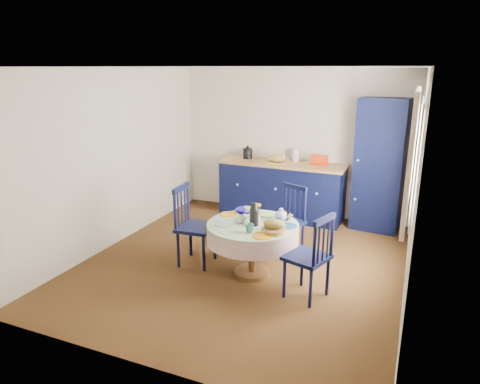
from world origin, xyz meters
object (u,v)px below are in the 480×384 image
(dining_table, at_px, (254,233))
(mug_d, at_px, (247,210))
(kitchen_counter, at_px, (281,189))
(cobalt_bowl, at_px, (245,211))
(pantry_cabinet, at_px, (380,165))
(mug_b, at_px, (250,228))
(mug_a, at_px, (240,219))
(chair_left, at_px, (193,225))
(mug_c, at_px, (286,216))
(chair_far, at_px, (288,220))
(chair_right, at_px, (310,256))

(dining_table, bearing_deg, mug_d, 123.25)
(kitchen_counter, relative_size, cobalt_bowl, 9.14)
(kitchen_counter, distance_m, pantry_cabinet, 1.66)
(dining_table, height_order, mug_b, dining_table)
(mug_d, bearing_deg, cobalt_bowl, -145.53)
(mug_d, relative_size, cobalt_bowl, 0.39)
(mug_a, relative_size, mug_b, 1.10)
(chair_left, relative_size, mug_a, 9.13)
(chair_left, relative_size, mug_b, 10.00)
(pantry_cabinet, bearing_deg, dining_table, -112.76)
(dining_table, xyz_separation_m, chair_left, (-0.85, 0.02, -0.03))
(mug_c, distance_m, mug_d, 0.55)
(chair_far, relative_size, mug_b, 9.13)
(pantry_cabinet, height_order, mug_b, pantry_cabinet)
(chair_right, bearing_deg, chair_left, -82.32)
(chair_left, distance_m, mug_d, 0.73)
(chair_far, distance_m, mug_d, 0.67)
(chair_far, bearing_deg, chair_left, -120.02)
(mug_a, relative_size, cobalt_bowl, 0.48)
(chair_right, bearing_deg, mug_d, -103.71)
(dining_table, distance_m, mug_a, 0.23)
(chair_left, xyz_separation_m, mug_d, (0.63, 0.32, 0.19))
(dining_table, distance_m, chair_left, 0.85)
(pantry_cabinet, height_order, dining_table, pantry_cabinet)
(mug_a, distance_m, mug_c, 0.58)
(chair_far, height_order, cobalt_bowl, chair_far)
(mug_a, height_order, mug_c, mug_c)
(chair_far, height_order, mug_c, chair_far)
(dining_table, height_order, mug_a, dining_table)
(dining_table, distance_m, chair_right, 0.83)
(pantry_cabinet, height_order, mug_c, pantry_cabinet)
(kitchen_counter, height_order, mug_c, kitchen_counter)
(pantry_cabinet, bearing_deg, mug_b, -109.19)
(kitchen_counter, xyz_separation_m, chair_far, (0.54, -1.44, -0.01))
(mug_a, distance_m, mug_d, 0.38)
(mug_c, relative_size, cobalt_bowl, 0.53)
(kitchen_counter, distance_m, mug_d, 1.92)
(mug_d, bearing_deg, mug_c, -6.20)
(mug_b, bearing_deg, dining_table, 100.95)
(dining_table, distance_m, cobalt_bowl, 0.44)
(dining_table, bearing_deg, chair_far, 76.37)
(kitchen_counter, bearing_deg, chair_far, -68.38)
(chair_right, height_order, mug_b, chair_right)
(chair_left, height_order, chair_far, chair_left)
(chair_right, height_order, mug_c, chair_right)
(mug_b, relative_size, cobalt_bowl, 0.44)
(dining_table, height_order, cobalt_bowl, dining_table)
(mug_a, xyz_separation_m, cobalt_bowl, (-0.08, 0.35, -0.02))
(cobalt_bowl, bearing_deg, dining_table, -52.58)
(pantry_cabinet, xyz_separation_m, cobalt_bowl, (-1.48, -1.96, -0.33))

